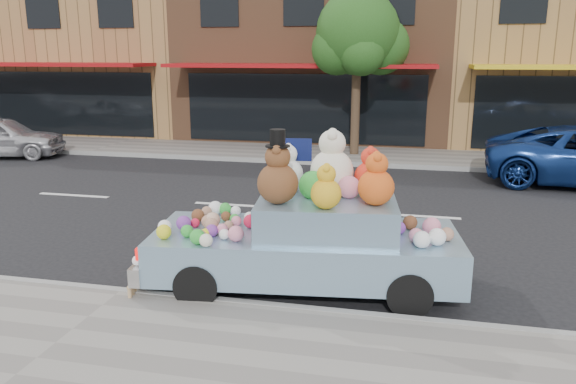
# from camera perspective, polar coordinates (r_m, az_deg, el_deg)

# --- Properties ---
(ground) EXTENTS (120.00, 120.00, 0.00)m
(ground) POSITION_cam_1_polar(r_m,az_deg,el_deg) (12.62, -5.55, -1.34)
(ground) COLOR black
(ground) RESTS_ON ground
(near_sidewalk) EXTENTS (60.00, 3.00, 0.12)m
(near_sidewalk) POSITION_cam_1_polar(r_m,az_deg,el_deg) (7.13, -22.48, -14.36)
(near_sidewalk) COLOR gray
(near_sidewalk) RESTS_ON ground
(far_sidewalk) EXTENTS (60.00, 3.00, 0.12)m
(far_sidewalk) POSITION_cam_1_polar(r_m,az_deg,el_deg) (18.74, 0.62, 3.96)
(far_sidewalk) COLOR gray
(far_sidewalk) RESTS_ON ground
(near_kerb) EXTENTS (60.00, 0.12, 0.13)m
(near_kerb) POSITION_cam_1_polar(r_m,az_deg,el_deg) (8.26, -16.52, -9.83)
(near_kerb) COLOR gray
(near_kerb) RESTS_ON ground
(far_kerb) EXTENTS (60.00, 0.12, 0.13)m
(far_kerb) POSITION_cam_1_polar(r_m,az_deg,el_deg) (17.30, -0.42, 3.14)
(far_kerb) COLOR gray
(far_kerb) RESTS_ON ground
(storefront_left) EXTENTS (10.00, 9.80, 7.30)m
(storefront_left) POSITION_cam_1_polar(r_m,az_deg,el_deg) (27.29, -18.39, 13.97)
(storefront_left) COLOR olive
(storefront_left) RESTS_ON ground
(storefront_mid) EXTENTS (10.00, 9.80, 7.30)m
(storefront_mid) POSITION_cam_1_polar(r_m,az_deg,el_deg) (23.84, 3.48, 14.73)
(storefront_mid) COLOR brown
(storefront_mid) RESTS_ON ground
(street_tree) EXTENTS (3.00, 2.70, 5.22)m
(street_tree) POSITION_cam_1_polar(r_m,az_deg,el_deg) (18.20, 7.17, 15.05)
(street_tree) COLOR #38281C
(street_tree) RESTS_ON ground
(car_silver) EXTENTS (4.21, 2.55, 1.34)m
(car_silver) POSITION_cam_1_polar(r_m,az_deg,el_deg) (20.48, -27.22, 5.01)
(car_silver) COLOR silver
(car_silver) RESTS_ON ground
(art_car) EXTENTS (4.66, 2.26, 2.35)m
(art_car) POSITION_cam_1_polar(r_m,az_deg,el_deg) (7.99, 2.07, -4.24)
(art_car) COLOR black
(art_car) RESTS_ON ground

